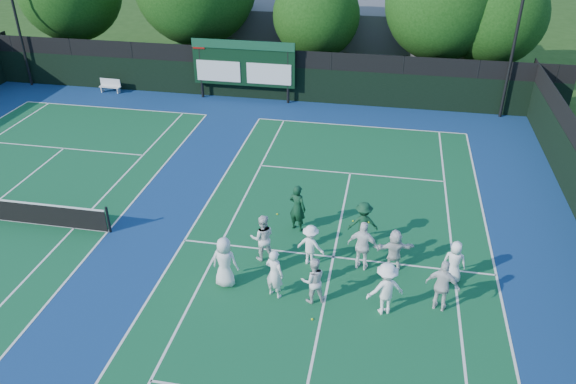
# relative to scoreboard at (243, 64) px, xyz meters

# --- Properties ---
(ground) EXTENTS (120.00, 120.00, 0.00)m
(ground) POSITION_rel_scoreboard_xyz_m (7.01, -15.59, -2.19)
(ground) COLOR #1C3B10
(ground) RESTS_ON ground
(court_apron) EXTENTS (34.00, 32.00, 0.01)m
(court_apron) POSITION_rel_scoreboard_xyz_m (1.01, -14.59, -2.19)
(court_apron) COLOR navy
(court_apron) RESTS_ON ground
(near_court) EXTENTS (11.05, 23.85, 0.01)m
(near_court) POSITION_rel_scoreboard_xyz_m (7.01, -14.59, -2.18)
(near_court) COLOR #104F2B
(near_court) RESTS_ON ground
(back_fence) EXTENTS (34.00, 0.08, 3.00)m
(back_fence) POSITION_rel_scoreboard_xyz_m (1.01, 0.41, -0.83)
(back_fence) COLOR black
(back_fence) RESTS_ON ground
(scoreboard) EXTENTS (6.00, 0.21, 3.55)m
(scoreboard) POSITION_rel_scoreboard_xyz_m (0.00, 0.00, 0.00)
(scoreboard) COLOR black
(scoreboard) RESTS_ON ground
(clubhouse) EXTENTS (18.00, 6.00, 4.00)m
(clubhouse) POSITION_rel_scoreboard_xyz_m (5.01, 8.41, -0.19)
(clubhouse) COLOR #55555A
(clubhouse) RESTS_ON ground
(bench) EXTENTS (1.34, 0.43, 0.84)m
(bench) POSITION_rel_scoreboard_xyz_m (-8.39, -0.23, -1.74)
(bench) COLOR silver
(bench) RESTS_ON ground
(tree_c) EXTENTS (5.28, 5.28, 6.88)m
(tree_c) POSITION_rel_scoreboard_xyz_m (3.76, 3.99, 1.91)
(tree_c) COLOR black
(tree_c) RESTS_ON ground
(tree_d) EXTENTS (6.59, 6.59, 8.50)m
(tree_d) POSITION_rel_scoreboard_xyz_m (11.09, 3.99, 2.84)
(tree_d) COLOR black
(tree_d) RESTS_ON ground
(tree_e) EXTENTS (5.75, 5.75, 7.53)m
(tree_e) POSITION_rel_scoreboard_xyz_m (14.13, 3.99, 2.31)
(tree_e) COLOR black
(tree_e) RESTS_ON ground
(tennis_ball_0) EXTENTS (0.07, 0.07, 0.07)m
(tennis_ball_0) POSITION_rel_scoreboard_xyz_m (6.76, -17.87, -2.16)
(tennis_ball_0) COLOR #CAE21A
(tennis_ball_0) RESTS_ON ground
(tennis_ball_1) EXTENTS (0.07, 0.07, 0.07)m
(tennis_ball_1) POSITION_rel_scoreboard_xyz_m (8.09, -12.14, -2.16)
(tennis_ball_1) COLOR #CAE21A
(tennis_ball_1) RESTS_ON ground
(tennis_ball_3) EXTENTS (0.07, 0.07, 0.07)m
(tennis_ball_3) POSITION_rel_scoreboard_xyz_m (4.51, -12.21, -2.16)
(tennis_ball_3) COLOR #CAE21A
(tennis_ball_3) RESTS_ON ground
(tennis_ball_4) EXTENTS (0.07, 0.07, 0.07)m
(tennis_ball_4) POSITION_rel_scoreboard_xyz_m (7.49, -12.15, -2.16)
(tennis_ball_4) COLOR #CAE21A
(tennis_ball_4) RESTS_ON ground
(tennis_ball_5) EXTENTS (0.07, 0.07, 0.07)m
(tennis_ball_5) POSITION_rel_scoreboard_xyz_m (9.00, -16.05, -2.16)
(tennis_ball_5) COLOR #CAE21A
(tennis_ball_5) RESTS_ON ground
(player_front_0) EXTENTS (0.91, 0.63, 1.78)m
(player_front_0) POSITION_rel_scoreboard_xyz_m (3.74, -16.71, -1.30)
(player_front_0) COLOR white
(player_front_0) RESTS_ON ground
(player_front_1) EXTENTS (0.74, 0.63, 1.73)m
(player_front_1) POSITION_rel_scoreboard_xyz_m (5.42, -16.96, -1.33)
(player_front_1) COLOR white
(player_front_1) RESTS_ON ground
(player_front_2) EXTENTS (0.93, 0.82, 1.59)m
(player_front_2) POSITION_rel_scoreboard_xyz_m (6.64, -16.98, -1.40)
(player_front_2) COLOR silver
(player_front_2) RESTS_ON ground
(player_front_3) EXTENTS (1.32, 1.05, 1.79)m
(player_front_3) POSITION_rel_scoreboard_xyz_m (8.85, -17.09, -1.30)
(player_front_3) COLOR white
(player_front_3) RESTS_ON ground
(player_front_4) EXTENTS (1.12, 0.70, 1.78)m
(player_front_4) POSITION_rel_scoreboard_xyz_m (10.54, -16.63, -1.30)
(player_front_4) COLOR silver
(player_front_4) RESTS_ON ground
(player_back_0) EXTENTS (0.99, 0.87, 1.73)m
(player_back_0) POSITION_rel_scoreboard_xyz_m (4.60, -15.10, -1.32)
(player_back_0) COLOR silver
(player_back_0) RESTS_ON ground
(player_back_1) EXTENTS (1.09, 0.79, 1.51)m
(player_back_1) POSITION_rel_scoreboard_xyz_m (6.27, -15.08, -1.43)
(player_back_1) COLOR white
(player_back_1) RESTS_ON ground
(player_back_2) EXTENTS (1.14, 0.67, 1.83)m
(player_back_2) POSITION_rel_scoreboard_xyz_m (8.03, -15.02, -1.28)
(player_back_2) COLOR white
(player_back_2) RESTS_ON ground
(player_back_3) EXTENTS (1.48, 0.75, 1.52)m
(player_back_3) POSITION_rel_scoreboard_xyz_m (9.06, -14.84, -1.43)
(player_back_3) COLOR silver
(player_back_3) RESTS_ON ground
(player_back_4) EXTENTS (0.79, 0.57, 1.49)m
(player_back_4) POSITION_rel_scoreboard_xyz_m (11.00, -15.11, -1.44)
(player_back_4) COLOR white
(player_back_4) RESTS_ON ground
(coach_left) EXTENTS (0.81, 0.68, 1.88)m
(coach_left) POSITION_rel_scoreboard_xyz_m (5.46, -13.07, -1.25)
(coach_left) COLOR #0E351E
(coach_left) RESTS_ON ground
(coach_right) EXTENTS (1.15, 0.77, 1.66)m
(coach_right) POSITION_rel_scoreboard_xyz_m (7.92, -13.49, -1.36)
(coach_right) COLOR #103A21
(coach_right) RESTS_ON ground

